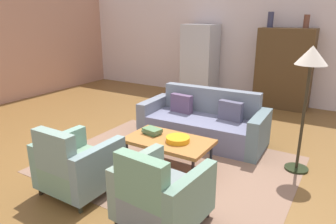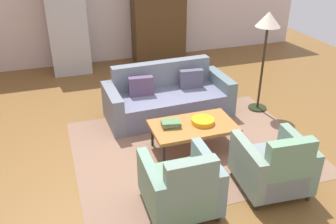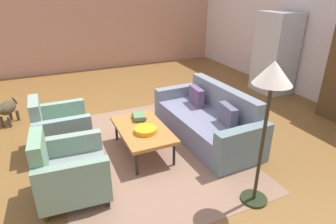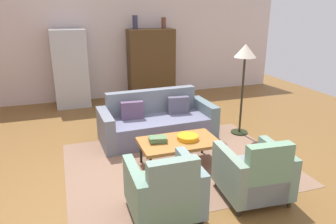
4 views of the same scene
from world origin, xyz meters
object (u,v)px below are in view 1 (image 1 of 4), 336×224
object	(u,v)px
couch	(204,123)
book_stack	(152,131)
armchair_left	(76,167)
cabinet	(284,69)
floor_lamp	(310,68)
coffee_table	(169,142)
fruit_bowl	(178,139)
refrigerator	(200,61)
vase_tall	(271,20)
vase_round	(306,21)
armchair_right	(159,196)

from	to	relation	value
couch	book_stack	distance (m)	1.19
armchair_left	cabinet	size ratio (longest dim) A/B	0.49
couch	floor_lamp	size ratio (longest dim) A/B	1.24
coffee_table	fruit_bowl	size ratio (longest dim) A/B	3.62
fruit_bowl	book_stack	bearing A→B (deg)	173.19
refrigerator	floor_lamp	bearing A→B (deg)	-44.95
vase_tall	refrigerator	xyz separation A→B (m)	(-1.66, -0.10, -1.04)
refrigerator	vase_tall	bearing A→B (deg)	3.45
vase_tall	vase_round	xyz separation A→B (m)	(0.75, 0.00, -0.03)
armchair_right	coffee_table	bearing A→B (deg)	121.31
couch	cabinet	world-z (taller)	cabinet
armchair_left	fruit_bowl	size ratio (longest dim) A/B	2.65
armchair_left	armchair_right	xyz separation A→B (m)	(1.20, 0.00, 0.00)
fruit_bowl	vase_round	size ratio (longest dim) A/B	1.18
floor_lamp	vase_round	bearing A→B (deg)	100.30
fruit_bowl	book_stack	size ratio (longest dim) A/B	1.15
coffee_table	vase_round	size ratio (longest dim) A/B	4.28
armchair_right	refrigerator	xyz separation A→B (m)	(-1.97, 4.98, 0.58)
armchair_right	book_stack	size ratio (longest dim) A/B	3.05
coffee_table	vase_round	world-z (taller)	vase_round
cabinet	vase_round	bearing A→B (deg)	-0.77
couch	refrigerator	distance (m)	3.03
vase_tall	floor_lamp	bearing A→B (deg)	-66.87
vase_tall	floor_lamp	distance (m)	3.37
coffee_table	couch	bearing A→B (deg)	90.15
cabinet	refrigerator	distance (m)	2.06
armchair_left	refrigerator	distance (m)	5.07
coffee_table	cabinet	distance (m)	4.01
refrigerator	floor_lamp	size ratio (longest dim) A/B	1.08
couch	coffee_table	distance (m)	1.19
armchair_right	fruit_bowl	xyz separation A→B (m)	(-0.45, 1.17, 0.11)
vase_round	floor_lamp	xyz separation A→B (m)	(0.56, -3.06, -0.50)
armchair_right	cabinet	distance (m)	5.11
coffee_table	vase_round	xyz separation A→B (m)	(1.03, 3.91, 1.56)
coffee_table	fruit_bowl	distance (m)	0.16
couch	vase_tall	xyz separation A→B (m)	(0.29, 2.72, 1.68)
coffee_table	floor_lamp	xyz separation A→B (m)	(1.59, 0.85, 1.07)
book_stack	coffee_table	bearing A→B (deg)	-9.94
book_stack	armchair_right	bearing A→B (deg)	-53.28
coffee_table	cabinet	xyz separation A→B (m)	(0.68, 3.91, 0.52)
armchair_left	book_stack	size ratio (longest dim) A/B	3.05
cabinet	vase_round	distance (m)	1.10
vase_tall	vase_round	bearing A→B (deg)	0.00
armchair_right	refrigerator	size ratio (longest dim) A/B	0.48
armchair_right	vase_round	world-z (taller)	vase_round
coffee_table	armchair_left	xyz separation A→B (m)	(-0.60, -1.17, -0.03)
couch	armchair_left	world-z (taller)	armchair_left
vase_round	floor_lamp	size ratio (longest dim) A/B	0.16
book_stack	vase_tall	world-z (taller)	vase_tall
coffee_table	armchair_left	bearing A→B (deg)	-117.24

